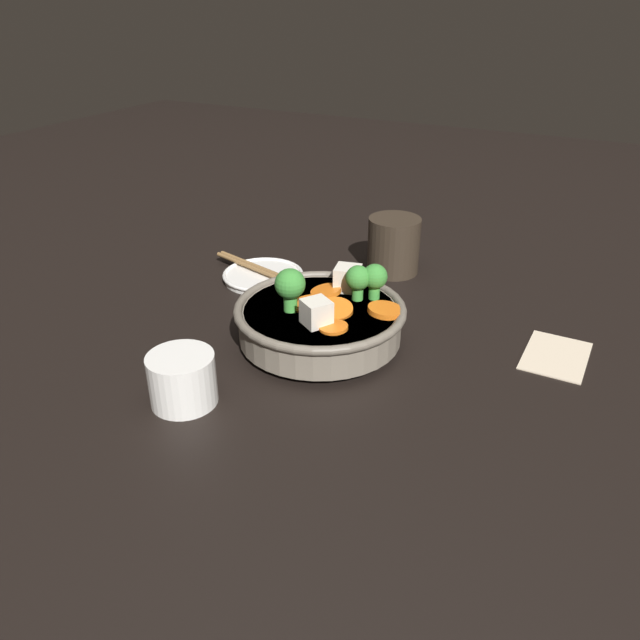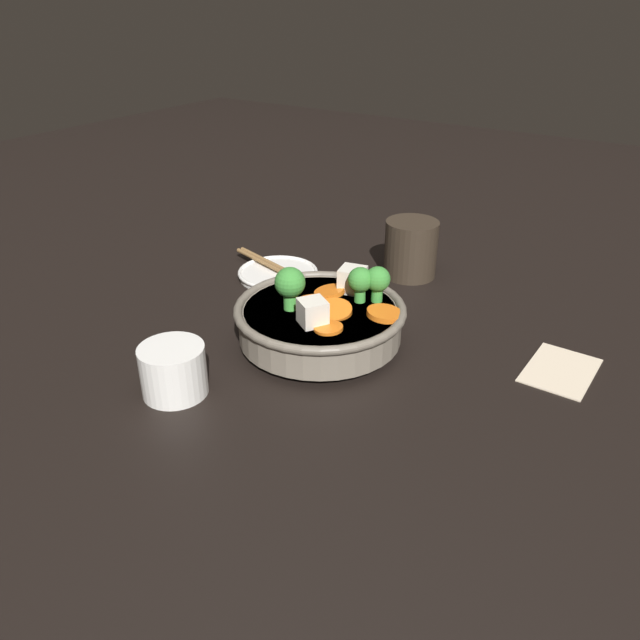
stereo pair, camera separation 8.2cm
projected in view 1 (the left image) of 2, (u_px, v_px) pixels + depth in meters
The scene contains 7 objects.
ground_plane at pixel (320, 343), 0.84m from camera, with size 3.00×3.00×0.00m, color black.
stirfry_bowl at pixel (321, 317), 0.82m from camera, with size 0.23×0.23×0.11m.
side_saucer at pixel (263, 276), 1.01m from camera, with size 0.13×0.13×0.01m.
tea_cup at pixel (182, 379), 0.71m from camera, with size 0.08×0.08×0.06m.
dark_mug at pixel (393, 245), 1.03m from camera, with size 0.11×0.09×0.09m.
napkin at pixel (556, 355), 0.81m from camera, with size 0.11×0.08×0.00m.
chopsticks_pair at pixel (263, 270), 1.01m from camera, with size 0.07×0.21×0.01m.
Camera 1 is at (-0.64, -0.33, 0.42)m, focal length 35.00 mm.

